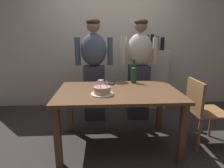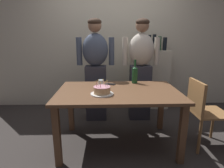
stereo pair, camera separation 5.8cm
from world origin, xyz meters
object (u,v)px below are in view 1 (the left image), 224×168
person_woman_cardigan (139,68)px  dining_chair (201,108)px  person_man_bearded (94,69)px  water_glass_near (100,83)px  cell_phone (109,84)px  wine_bottle (134,74)px  birthday_cake (102,91)px

person_woman_cardigan → dining_chair: person_woman_cardigan is taller
person_man_bearded → dining_chair: person_man_bearded is taller
water_glass_near → cell_phone: size_ratio=0.63×
water_glass_near → wine_bottle: size_ratio=0.27×
birthday_cake → water_glass_near: bearing=93.3°
person_woman_cardigan → water_glass_near: bearing=43.7°
birthday_cake → water_glass_near: birthday_cake is taller
person_man_bearded → dining_chair: bearing=147.4°
birthday_cake → person_woman_cardigan: 1.14m
person_man_bearded → water_glass_near: bearing=99.4°
water_glass_near → cell_phone: 0.17m
water_glass_near → wine_bottle: wine_bottle is taller
birthday_cake → water_glass_near: size_ratio=2.94×
person_man_bearded → person_woman_cardigan: bearing=-180.0°
cell_phone → dining_chair: dining_chair is taller
person_woman_cardigan → person_man_bearded: bearing=0.0°
wine_bottle → cell_phone: size_ratio=2.33×
dining_chair → person_woman_cardigan: bearing=35.7°
wine_bottle → dining_chair: (0.80, -0.44, -0.35)m
birthday_cake → person_woman_cardigan: person_woman_cardigan is taller
cell_phone → person_woman_cardigan: person_woman_cardigan is taller
birthday_cake → dining_chair: size_ratio=0.31×
person_woman_cardigan → cell_phone: bearing=44.2°
wine_bottle → birthday_cake: bearing=-131.3°
cell_phone → wine_bottle: bearing=31.7°
birthday_cake → cell_phone: (0.10, 0.45, -0.04)m
cell_phone → person_woman_cardigan: (0.52, 0.50, 0.13)m
birthday_cake → person_man_bearded: (-0.12, 0.96, 0.09)m
cell_phone → water_glass_near: bearing=-117.5°
wine_bottle → person_man_bearded: person_man_bearded is taller
wine_bottle → person_woman_cardigan: bearing=69.6°
birthday_cake → wine_bottle: (0.46, 0.52, 0.09)m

